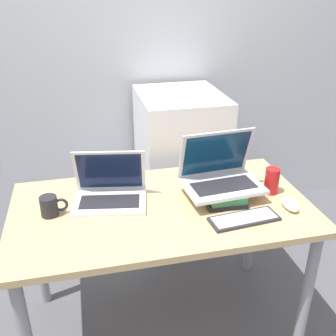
# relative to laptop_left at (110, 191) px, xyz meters

# --- Properties ---
(wall_back) EXTENTS (8.00, 0.05, 2.70)m
(wall_back) POSITION_rel_laptop_left_xyz_m (0.22, 1.02, 0.60)
(wall_back) COLOR silver
(wall_back) RESTS_ON ground_plane
(desk) EXTENTS (1.31, 0.72, 0.71)m
(desk) POSITION_rel_laptop_left_xyz_m (0.22, -0.09, -0.13)
(desk) COLOR tan
(desk) RESTS_ON ground_plane
(laptop_left) EXTENTS (0.35, 0.28, 0.23)m
(laptop_left) POSITION_rel_laptop_left_xyz_m (0.00, 0.00, 0.00)
(laptop_left) COLOR silver
(laptop_left) RESTS_ON desk
(book_stack) EXTENTS (0.19, 0.26, 0.05)m
(book_stack) POSITION_rel_laptop_left_xyz_m (0.49, -0.09, -0.02)
(book_stack) COLOR black
(book_stack) RESTS_ON desk
(laptop_on_books) EXTENTS (0.36, 0.27, 0.25)m
(laptop_on_books) POSITION_rel_laptop_left_xyz_m (0.49, -0.06, 0.06)
(laptop_on_books) COLOR silver
(laptop_on_books) RESTS_ON book_stack
(wireless_keyboard) EXTENTS (0.30, 0.13, 0.01)m
(wireless_keyboard) POSITION_rel_laptop_left_xyz_m (0.52, -0.29, -0.04)
(wireless_keyboard) COLOR #28282D
(wireless_keyboard) RESTS_ON desk
(mouse) EXTENTS (0.06, 0.11, 0.04)m
(mouse) POSITION_rel_laptop_left_xyz_m (0.75, -0.24, -0.03)
(mouse) COLOR white
(mouse) RESTS_ON desk
(mug) EXTENTS (0.12, 0.07, 0.09)m
(mug) POSITION_rel_laptop_left_xyz_m (-0.26, -0.06, -0.00)
(mug) COLOR #232328
(mug) RESTS_ON desk
(soda_can) EXTENTS (0.07, 0.07, 0.12)m
(soda_can) POSITION_rel_laptop_left_xyz_m (0.74, -0.09, 0.01)
(soda_can) COLOR red
(soda_can) RESTS_ON desk
(mini_fridge) EXTENTS (0.50, 0.60, 0.99)m
(mini_fridge) POSITION_rel_laptop_left_xyz_m (0.50, 0.66, -0.26)
(mini_fridge) COLOR white
(mini_fridge) RESTS_ON ground_plane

